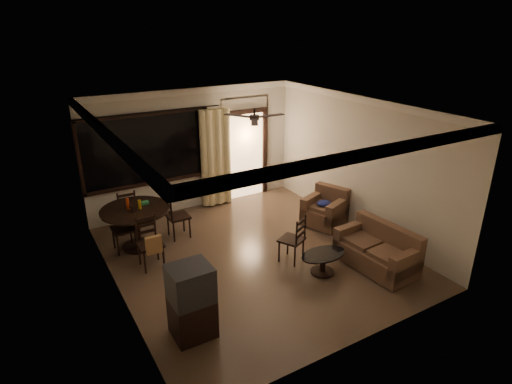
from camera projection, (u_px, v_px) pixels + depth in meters
ground at (255, 256)px, 8.13m from camera, size 5.50×5.50×0.00m
room_shell at (237, 137)px, 9.14m from camera, size 5.50×6.70×5.50m
dining_table at (136, 217)px, 8.22m from camera, size 1.31×1.31×1.04m
dining_chair_west at (125, 237)px, 8.24m from camera, size 0.42×0.42×0.95m
dining_chair_east at (178, 224)px, 8.75m from camera, size 0.42×0.42×0.95m
dining_chair_south at (151, 252)px, 7.66m from camera, size 0.42×0.48×0.95m
dining_chair_north at (127, 219)px, 8.99m from camera, size 0.42×0.42×0.95m
tv_cabinet at (192, 301)px, 5.90m from camera, size 0.59×0.52×1.10m
sofa at (378, 251)px, 7.67m from camera, size 0.85×1.48×0.77m
armchair at (326, 210)px, 9.30m from camera, size 1.01×1.01×0.79m
coffee_table at (323, 260)px, 7.50m from camera, size 0.86×0.52×0.38m
side_chair at (292, 248)px, 7.87m from camera, size 0.54×0.54×0.91m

